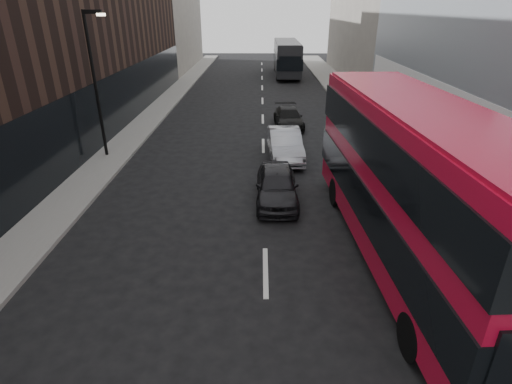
{
  "coord_description": "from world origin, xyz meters",
  "views": [
    {
      "loc": [
        -0.18,
        -1.9,
        7.27
      ],
      "look_at": [
        -0.29,
        8.34,
        2.5
      ],
      "focal_mm": 28.0,
      "sensor_mm": 36.0,
      "label": 1
    }
  ],
  "objects_px": {
    "red_bus": "(414,179)",
    "car_a": "(277,185)",
    "street_lamp": "(96,76)",
    "grey_bus": "(287,57)",
    "car_c": "(288,118)",
    "car_b": "(285,144)"
  },
  "relations": [
    {
      "from": "car_a",
      "to": "car_b",
      "type": "bearing_deg",
      "value": 83.52
    },
    {
      "from": "grey_bus",
      "to": "car_a",
      "type": "bearing_deg",
      "value": -93.86
    },
    {
      "from": "street_lamp",
      "to": "grey_bus",
      "type": "xyz_separation_m",
      "value": [
        11.05,
        28.0,
        -2.19
      ]
    },
    {
      "from": "red_bus",
      "to": "car_a",
      "type": "height_order",
      "value": "red_bus"
    },
    {
      "from": "red_bus",
      "to": "grey_bus",
      "type": "distance_m",
      "value": 37.27
    },
    {
      "from": "car_a",
      "to": "red_bus",
      "type": "bearing_deg",
      "value": -46.88
    },
    {
      "from": "street_lamp",
      "to": "car_c",
      "type": "relative_size",
      "value": 1.65
    },
    {
      "from": "street_lamp",
      "to": "red_bus",
      "type": "bearing_deg",
      "value": -36.41
    },
    {
      "from": "car_b",
      "to": "car_c",
      "type": "xyz_separation_m",
      "value": [
        0.57,
        6.0,
        -0.14
      ]
    },
    {
      "from": "street_lamp",
      "to": "red_bus",
      "type": "xyz_separation_m",
      "value": [
        12.51,
        -9.23,
        -1.45
      ]
    },
    {
      "from": "grey_bus",
      "to": "car_b",
      "type": "xyz_separation_m",
      "value": [
        -1.72,
        -28.0,
        -1.24
      ]
    },
    {
      "from": "grey_bus",
      "to": "car_a",
      "type": "xyz_separation_m",
      "value": [
        -2.33,
        -33.14,
        -1.29
      ]
    },
    {
      "from": "red_bus",
      "to": "car_c",
      "type": "height_order",
      "value": "red_bus"
    },
    {
      "from": "street_lamp",
      "to": "red_bus",
      "type": "distance_m",
      "value": 15.61
    },
    {
      "from": "grey_bus",
      "to": "car_c",
      "type": "bearing_deg",
      "value": -92.82
    },
    {
      "from": "car_a",
      "to": "car_c",
      "type": "distance_m",
      "value": 11.2
    },
    {
      "from": "red_bus",
      "to": "car_c",
      "type": "bearing_deg",
      "value": 96.75
    },
    {
      "from": "street_lamp",
      "to": "car_b",
      "type": "bearing_deg",
      "value": 0.0
    },
    {
      "from": "red_bus",
      "to": "car_b",
      "type": "distance_m",
      "value": 9.96
    },
    {
      "from": "red_bus",
      "to": "car_a",
      "type": "xyz_separation_m",
      "value": [
        -3.79,
        4.09,
        -2.02
      ]
    },
    {
      "from": "street_lamp",
      "to": "car_a",
      "type": "xyz_separation_m",
      "value": [
        8.72,
        -5.14,
        -3.48
      ]
    },
    {
      "from": "grey_bus",
      "to": "street_lamp",
      "type": "bearing_deg",
      "value": -111.37
    }
  ]
}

